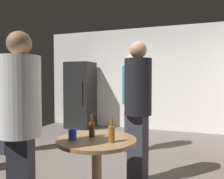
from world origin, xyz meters
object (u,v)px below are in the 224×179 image
Objects in this scene: foreground_table at (97,149)px; person_in_orange_shirt at (4,96)px; beer_bottle_amber at (112,133)px; plastic_cup_blue at (73,134)px; person_in_white_shirt at (21,117)px; beer_bottle_brown at (92,129)px; person_in_black_shirt at (138,101)px; person_in_teal_shirt at (132,95)px; refrigerator at (81,95)px.

person_in_orange_shirt reaches higher than foreground_table.
person_in_orange_shirt is (-2.47, 1.16, 0.21)m from beer_bottle_amber.
person_in_white_shirt reaches higher than plastic_cup_blue.
person_in_black_shirt is (0.34, 0.64, 0.24)m from beer_bottle_brown.
person_in_white_shirt is at bearing -43.45° from person_in_teal_shirt.
person_in_white_shirt is at bearing -119.41° from plastic_cup_blue.
person_in_orange_shirt reaches higher than beer_bottle_brown.
foreground_table is 0.44× the size of person_in_black_shirt.
beer_bottle_brown is 1.90m from person_in_teal_shirt.
beer_bottle_amber is at bearing -25.63° from person_in_orange_shirt.
person_in_teal_shirt is at bearing 88.40° from plastic_cup_blue.
person_in_white_shirt is at bearing -129.43° from foreground_table.
plastic_cup_blue is at bearing -13.42° from person_in_black_shirt.
person_in_teal_shirt is at bearing -40.26° from refrigerator.
person_in_orange_shirt is (-2.08, 1.21, 0.24)m from plastic_cup_blue.
person_in_white_shirt is (-0.64, -0.48, 0.20)m from beer_bottle_amber.
beer_bottle_amber is at bearing 6.29° from plastic_cup_blue.
refrigerator reaches higher than person_in_teal_shirt.
plastic_cup_blue is 0.06× the size of person_in_black_shirt.
foreground_table is at bearing -3.92° from person_in_black_shirt.
person_in_orange_shirt is (-0.26, -2.44, 0.13)m from refrigerator.
beer_bottle_brown is 0.74m from person_in_white_shirt.
refrigerator reaches higher than foreground_table.
foreground_table is 0.46× the size of person_in_white_shirt.
person_in_orange_shirt is at bearing 149.84° from plastic_cup_blue.
plastic_cup_blue is 0.06× the size of person_in_orange_shirt.
person_in_white_shirt is at bearing -68.95° from refrigerator.
beer_bottle_brown is 0.13× the size of person_in_white_shirt.
person_in_orange_shirt is at bearing 154.80° from beer_bottle_amber.
person_in_orange_shirt is at bearing -82.32° from person_in_black_shirt.
plastic_cup_blue is 2.07m from person_in_teal_shirt.
person_in_white_shirt is 0.97× the size of person_in_teal_shirt.
beer_bottle_brown is 0.13× the size of person_in_teal_shirt.
plastic_cup_blue is at bearing -63.51° from refrigerator.
beer_bottle_brown is 0.76m from person_in_black_shirt.
foreground_table is at bearing 158.64° from beer_bottle_amber.
person_in_teal_shirt is at bearing 99.53° from beer_bottle_amber.
person_in_teal_shirt reaches higher than person_in_white_shirt.
beer_bottle_amber is 0.13× the size of person_in_orange_shirt.
person_in_white_shirt reaches higher than beer_bottle_amber.
beer_bottle_brown is at bearing -25.57° from person_in_orange_shirt.
refrigerator is at bearing 116.49° from plastic_cup_blue.
refrigerator is 4.23m from beer_bottle_amber.
person_in_black_shirt is 1.01× the size of person_in_teal_shirt.
refrigerator is 1.01× the size of person_in_teal_shirt.
person_in_teal_shirt is at bearing 21.30° from person_in_orange_shirt.
person_in_white_shirt is at bearing -13.25° from person_in_black_shirt.
refrigerator is 7.83× the size of beer_bottle_amber.
beer_bottle_brown is at bearing 154.30° from beer_bottle_amber.
person_in_orange_shirt reaches higher than plastic_cup_blue.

